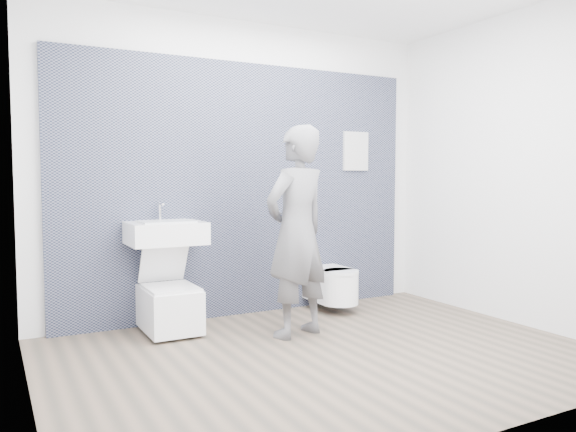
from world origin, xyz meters
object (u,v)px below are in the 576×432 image
washbasin (166,232)px  toilet_square (169,306)px  toilet_rounded (334,285)px  visitor (297,232)px

washbasin → toilet_square: bearing=-90.0°
toilet_square → toilet_rounded: 1.65m
washbasin → toilet_square: 0.63m
visitor → toilet_rounded: bearing=-158.3°
washbasin → visitor: (0.91, -0.65, 0.02)m
toilet_square → toilet_rounded: toilet_square is taller
toilet_rounded → visitor: bearing=-141.9°
toilet_rounded → visitor: (-0.74, -0.58, 0.62)m
washbasin → toilet_rounded: 1.76m
washbasin → toilet_square: size_ratio=0.81×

